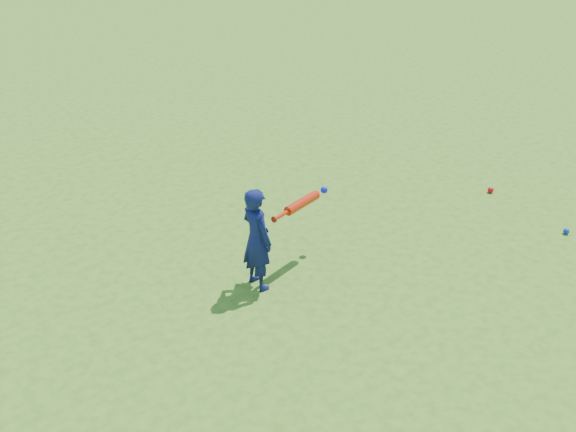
# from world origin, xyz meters

# --- Properties ---
(ground) EXTENTS (80.00, 80.00, 0.00)m
(ground) POSITION_xyz_m (0.00, 0.00, 0.00)
(ground) COLOR #3F701A
(ground) RESTS_ON ground
(child) EXTENTS (0.27, 0.41, 1.11)m
(child) POSITION_xyz_m (-0.80, 0.32, 0.56)
(child) COLOR #10164B
(child) RESTS_ON ground
(ground_ball_red) EXTENTS (0.08, 0.08, 0.08)m
(ground_ball_red) POSITION_xyz_m (2.90, 0.21, 0.04)
(ground_ball_red) COLOR red
(ground_ball_red) RESTS_ON ground
(ground_ball_blue) EXTENTS (0.07, 0.07, 0.07)m
(ground_ball_blue) POSITION_xyz_m (2.72, -1.02, 0.04)
(ground_ball_blue) COLOR #0B28CB
(ground_ball_blue) RESTS_ON ground
(bat_swing) EXTENTS (0.89, 0.28, 0.10)m
(bat_swing) POSITION_xyz_m (-0.10, 0.44, 0.71)
(bat_swing) COLOR red
(bat_swing) RESTS_ON ground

